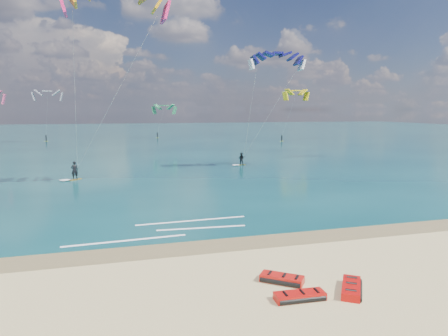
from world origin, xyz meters
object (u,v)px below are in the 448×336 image
(kitesurfer_main, at_px, (94,82))
(packed_kite_mid, at_px, (282,282))
(kitesurfer_far, at_px, (259,105))
(packed_kite_left, at_px, (300,300))
(packed_kite_right, at_px, (351,292))

(kitesurfer_main, bearing_deg, packed_kite_mid, -116.33)
(packed_kite_mid, relative_size, kitesurfer_main, 0.10)
(kitesurfer_far, bearing_deg, packed_kite_left, -115.82)
(packed_kite_left, height_order, packed_kite_mid, packed_kite_mid)
(packed_kite_right, distance_m, kitesurfer_far, 36.59)
(packed_kite_left, distance_m, packed_kite_mid, 1.68)
(packed_kite_right, xyz_separation_m, kitesurfer_far, (8.53, 34.66, 8.03))
(packed_kite_left, bearing_deg, kitesurfer_main, 110.19)
(packed_kite_right, relative_size, kitesurfer_far, 0.14)
(packed_kite_mid, xyz_separation_m, kitesurfer_main, (-8.64, 25.59, 10.09))
(kitesurfer_main, relative_size, kitesurfer_far, 1.28)
(packed_kite_right, relative_size, kitesurfer_main, 0.11)
(packed_kite_left, distance_m, packed_kite_right, 2.36)
(packed_kite_right, bearing_deg, kitesurfer_main, 56.27)
(kitesurfer_main, bearing_deg, packed_kite_right, -112.90)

